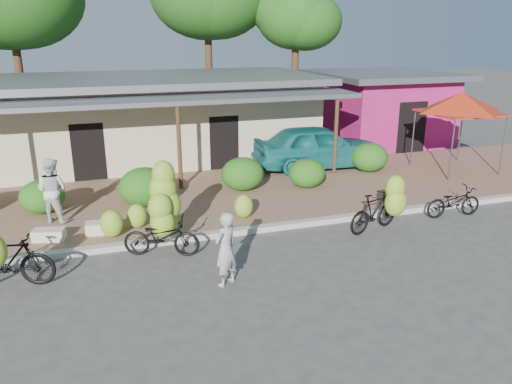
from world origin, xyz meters
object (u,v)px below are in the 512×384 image
(tree_near_right, at_px, (292,15))
(teal_van, at_px, (318,147))
(bike_left, at_px, (5,260))
(red_canopy, at_px, (461,103))
(vendor, at_px, (226,249))
(sack_near, at_px, (103,227))
(bystander, at_px, (52,190))
(bike_right, at_px, (380,208))
(sack_far, at_px, (49,235))
(bike_center, at_px, (163,218))
(bike_far_right, at_px, (454,202))

(tree_near_right, distance_m, teal_van, 9.24)
(tree_near_right, bearing_deg, bike_left, -130.50)
(red_canopy, bearing_deg, teal_van, 158.99)
(red_canopy, bearing_deg, vendor, -151.21)
(sack_near, bearing_deg, bike_left, -131.61)
(bystander, xyz_separation_m, teal_van, (9.14, 2.80, -0.06))
(bike_right, height_order, sack_far, bike_right)
(bike_right, bearing_deg, red_canopy, -71.87)
(tree_near_right, bearing_deg, sack_near, -130.29)
(red_canopy, distance_m, bike_center, 12.00)
(bike_left, relative_size, vendor, 1.23)
(tree_near_right, bearing_deg, vendor, -116.60)
(bystander, bearing_deg, sack_near, 164.38)
(bike_center, height_order, vendor, bike_center)
(sack_near, bearing_deg, teal_van, 27.15)
(vendor, bearing_deg, sack_far, -75.90)
(red_canopy, bearing_deg, tree_near_right, 106.39)
(sack_far, bearing_deg, bystander, 85.79)
(bystander, bearing_deg, bike_far_right, -163.53)
(bike_center, height_order, sack_near, bike_center)
(bystander, height_order, teal_van, bystander)
(bike_left, height_order, sack_far, bike_left)
(vendor, bearing_deg, bike_far_right, 161.18)
(tree_near_right, bearing_deg, red_canopy, -73.61)
(bike_far_right, xyz_separation_m, sack_far, (-10.81, 1.54, -0.18))
(red_canopy, distance_m, bike_left, 15.42)
(bike_center, height_order, bystander, bike_center)
(red_canopy, relative_size, bike_left, 1.79)
(sack_near, bearing_deg, bike_far_right, -9.53)
(bike_right, distance_m, sack_near, 7.16)
(tree_near_right, distance_m, sack_far, 17.15)
(red_canopy, relative_size, sack_far, 4.67)
(red_canopy, distance_m, bike_far_right, 5.44)
(sack_near, xyz_separation_m, bystander, (-1.19, 1.28, 0.73))
(tree_near_right, relative_size, vendor, 4.61)
(bike_right, relative_size, bystander, 1.03)
(tree_near_right, height_order, vendor, tree_near_right)
(tree_near_right, bearing_deg, teal_van, -104.42)
(tree_near_right, relative_size, bike_left, 3.76)
(bike_center, relative_size, bystander, 1.23)
(sack_near, relative_size, teal_van, 0.18)
(tree_near_right, relative_size, bystander, 4.17)
(tree_near_right, height_order, bike_far_right, tree_near_right)
(sack_near, bearing_deg, bike_center, -44.06)
(teal_van, bearing_deg, bike_right, 173.11)
(bike_left, bearing_deg, sack_far, -3.52)
(bystander, bearing_deg, bike_left, 109.15)
(bike_center, bearing_deg, bike_far_right, -71.00)
(vendor, bearing_deg, red_canopy, 175.74)
(tree_near_right, bearing_deg, bike_far_right, -91.66)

